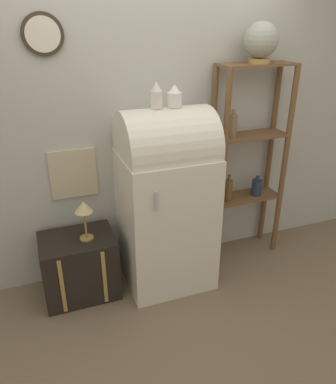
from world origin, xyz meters
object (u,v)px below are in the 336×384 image
(suitcase_trunk, at_px, (80,266))
(vase_left, at_px, (157,96))
(desk_lamp, at_px, (84,210))
(vase_center, at_px, (174,97))
(refrigerator, at_px, (166,198))
(globe, at_px, (261,41))

(suitcase_trunk, distance_m, vase_left, 1.53)
(vase_left, bearing_deg, suitcase_trunk, 175.76)
(desk_lamp, bearing_deg, vase_center, -1.05)
(refrigerator, height_order, vase_center, vase_center)
(suitcase_trunk, height_order, vase_center, vase_center)
(refrigerator, distance_m, vase_left, 0.84)
(suitcase_trunk, height_order, vase_left, vase_left)
(globe, height_order, desk_lamp, globe)
(suitcase_trunk, relative_size, vase_left, 3.05)
(refrigerator, relative_size, vase_center, 9.35)
(vase_left, distance_m, desk_lamp, 1.03)
(refrigerator, xyz_separation_m, globe, (0.85, 0.12, 1.18))
(desk_lamp, bearing_deg, suitcase_trunk, 155.44)
(refrigerator, relative_size, globe, 4.85)
(vase_center, bearing_deg, refrigerator, -175.36)
(suitcase_trunk, bearing_deg, vase_center, -3.49)
(refrigerator, relative_size, suitcase_trunk, 2.58)
(suitcase_trunk, distance_m, globe, 2.35)
(globe, bearing_deg, vase_left, -172.87)
(suitcase_trunk, bearing_deg, refrigerator, -4.23)
(globe, distance_m, vase_center, 0.87)
(globe, bearing_deg, desk_lamp, -176.20)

